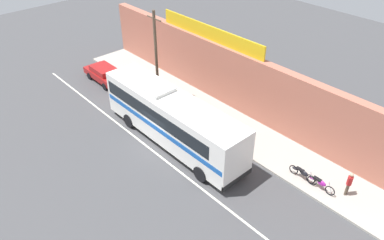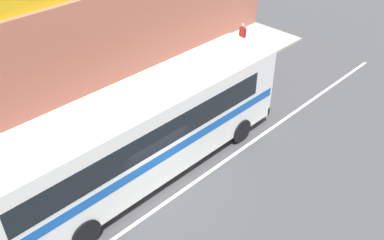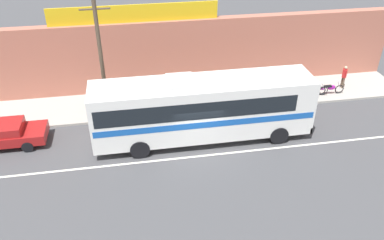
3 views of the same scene
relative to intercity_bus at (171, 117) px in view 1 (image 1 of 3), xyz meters
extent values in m
plane|color=#444447|center=(-0.35, -0.85, -2.07)|extent=(70.00, 70.00, 0.00)
cube|color=#A8A399|center=(-0.35, 4.35, -2.00)|extent=(30.00, 3.60, 0.14)
cube|color=#B26651|center=(-0.35, 6.50, 0.33)|extent=(30.00, 0.70, 4.80)
cube|color=gold|center=(-3.06, 6.50, 3.28)|extent=(10.62, 0.12, 1.10)
cube|color=silver|center=(-0.35, -1.65, -2.06)|extent=(30.00, 0.14, 0.01)
cube|color=white|center=(0.08, 0.00, -0.07)|extent=(11.92, 2.52, 3.10)
cube|color=black|center=(-0.39, 0.00, 0.48)|extent=(10.49, 2.54, 0.96)
cube|color=#1956B2|center=(0.08, 0.00, -0.37)|extent=(11.69, 2.53, 0.36)
cube|color=black|center=(6.02, 0.00, 0.38)|extent=(0.04, 2.27, 1.40)
cube|color=black|center=(6.01, 0.00, -1.44)|extent=(0.12, 2.52, 0.36)
cube|color=silver|center=(-1.11, 0.00, 1.60)|extent=(1.40, 1.76, 0.24)
cylinder|color=black|center=(4.14, 1.17, -1.55)|extent=(1.04, 0.32, 1.04)
cylinder|color=black|center=(4.14, -1.17, -1.55)|extent=(1.04, 0.32, 1.04)
cylinder|color=black|center=(-3.49, 1.17, -1.55)|extent=(1.04, 0.32, 1.04)
cylinder|color=black|center=(-3.49, -1.17, -1.55)|extent=(1.04, 0.32, 1.04)
cube|color=maroon|center=(-10.72, 1.18, -1.46)|extent=(4.46, 1.77, 0.56)
cube|color=maroon|center=(-10.82, 1.18, -0.94)|extent=(2.32, 1.60, 0.48)
cube|color=black|center=(-9.96, 1.18, -0.97)|extent=(0.21, 1.49, 0.34)
cylinder|color=black|center=(-9.42, 2.01, -1.76)|extent=(0.62, 0.20, 0.62)
cylinder|color=black|center=(-9.42, 0.34, -1.76)|extent=(0.62, 0.20, 0.62)
cylinder|color=black|center=(-12.01, 2.01, -1.76)|extent=(0.62, 0.20, 0.62)
cylinder|color=black|center=(-12.01, 0.34, -1.76)|extent=(0.62, 0.20, 0.62)
cylinder|color=brown|center=(-5.14, 2.82, 1.71)|extent=(0.22, 0.22, 7.26)
cylinder|color=brown|center=(-5.14, 2.82, 4.74)|extent=(1.60, 0.10, 0.10)
torus|color=black|center=(8.96, 3.37, -1.62)|extent=(0.62, 0.06, 0.62)
torus|color=black|center=(7.67, 3.37, -1.62)|extent=(0.62, 0.06, 0.62)
cylinder|color=silver|center=(8.88, 3.37, -1.32)|extent=(0.34, 0.04, 0.65)
cylinder|color=silver|center=(8.78, 3.37, -1.00)|extent=(0.03, 0.56, 0.03)
ellipsoid|color=black|center=(8.38, 3.37, -1.44)|extent=(0.56, 0.22, 0.34)
cube|color=black|center=(8.08, 3.37, -1.32)|extent=(0.52, 0.20, 0.10)
ellipsoid|color=black|center=(7.73, 3.37, -1.48)|extent=(0.36, 0.14, 0.16)
torus|color=black|center=(10.13, 3.41, -1.62)|extent=(0.62, 0.06, 0.62)
torus|color=black|center=(8.83, 3.41, -1.62)|extent=(0.62, 0.06, 0.62)
cylinder|color=silver|center=(10.05, 3.41, -1.32)|extent=(0.34, 0.04, 0.65)
cylinder|color=silver|center=(9.95, 3.41, -1.00)|extent=(0.03, 0.56, 0.03)
ellipsoid|color=#991E8C|center=(9.55, 3.41, -1.44)|extent=(0.56, 0.22, 0.34)
cube|color=black|center=(9.25, 3.41, -1.32)|extent=(0.52, 0.20, 0.10)
ellipsoid|color=#991E8C|center=(8.89, 3.41, -1.48)|extent=(0.36, 0.14, 0.16)
cylinder|color=brown|center=(10.75, 4.26, -1.54)|extent=(0.13, 0.13, 0.78)
cylinder|color=brown|center=(10.75, 4.08, -1.54)|extent=(0.13, 0.13, 0.78)
cylinder|color=red|center=(10.75, 4.17, -0.85)|extent=(0.30, 0.30, 0.59)
sphere|color=tan|center=(10.75, 4.17, -0.42)|extent=(0.21, 0.21, 0.21)
cylinder|color=red|center=(10.75, 4.37, -0.82)|extent=(0.08, 0.08, 0.54)
cylinder|color=red|center=(10.75, 3.97, -0.82)|extent=(0.08, 0.08, 0.54)
camera|label=1|loc=(16.02, -12.69, 13.84)|focal=34.57mm
camera|label=2|loc=(-7.39, -9.83, 9.03)|focal=39.76mm
camera|label=3|loc=(-3.61, -17.95, 10.72)|focal=36.72mm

